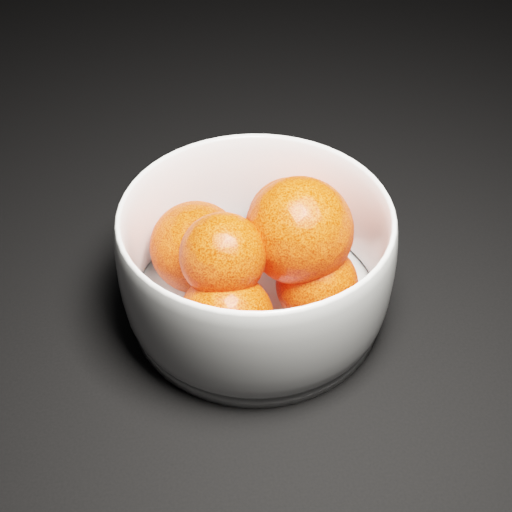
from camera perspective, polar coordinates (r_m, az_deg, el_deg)
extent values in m
cylinder|color=white|center=(0.57, 0.00, -3.72)|extent=(0.20, 0.20, 0.01)
sphere|color=red|center=(0.58, 2.77, 2.87)|extent=(0.07, 0.07, 0.07)
sphere|color=red|center=(0.56, -4.79, 0.71)|extent=(0.07, 0.07, 0.07)
sphere|color=red|center=(0.51, -2.40, -5.08)|extent=(0.07, 0.07, 0.07)
sphere|color=red|center=(0.53, 4.88, -2.23)|extent=(0.06, 0.06, 0.06)
sphere|color=red|center=(0.49, -2.67, 0.03)|extent=(0.06, 0.06, 0.06)
sphere|color=red|center=(0.51, 3.46, 2.03)|extent=(0.08, 0.08, 0.08)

